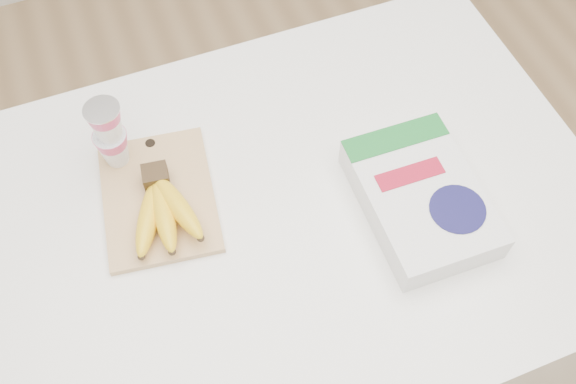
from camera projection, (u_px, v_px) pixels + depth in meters
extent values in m
plane|color=tan|center=(274.00, 367.00, 2.05)|extent=(4.00, 4.00, 0.00)
cube|color=white|center=(270.00, 310.00, 1.63)|extent=(1.31, 0.88, 0.99)
cube|color=tan|center=(159.00, 197.00, 1.23)|extent=(0.25, 0.31, 0.01)
cube|color=#382816|center=(156.00, 176.00, 1.21)|extent=(0.05, 0.05, 0.03)
ellipsoid|color=yellow|center=(149.00, 217.00, 1.17)|extent=(0.11, 0.17, 0.05)
sphere|color=#382816|center=(141.00, 257.00, 1.13)|extent=(0.01, 0.01, 0.01)
ellipsoid|color=yellow|center=(164.00, 214.00, 1.17)|extent=(0.05, 0.18, 0.05)
sphere|color=#382816|center=(172.00, 252.00, 1.13)|extent=(0.01, 0.01, 0.01)
ellipsoid|color=yellow|center=(178.00, 206.00, 1.17)|extent=(0.08, 0.18, 0.05)
sphere|color=#382816|center=(201.00, 238.00, 1.14)|extent=(0.01, 0.01, 0.01)
cylinder|color=silver|center=(101.00, 109.00, 1.13)|extent=(0.07, 0.07, 0.00)
cube|color=white|center=(421.00, 198.00, 1.19)|extent=(0.21, 0.31, 0.06)
cube|color=#187029|center=(395.00, 137.00, 1.23)|extent=(0.21, 0.06, 0.00)
cylinder|color=#141244|center=(458.00, 209.00, 1.14)|extent=(0.11, 0.11, 0.00)
cube|color=#A7132A|center=(410.00, 174.00, 1.18)|extent=(0.13, 0.04, 0.00)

